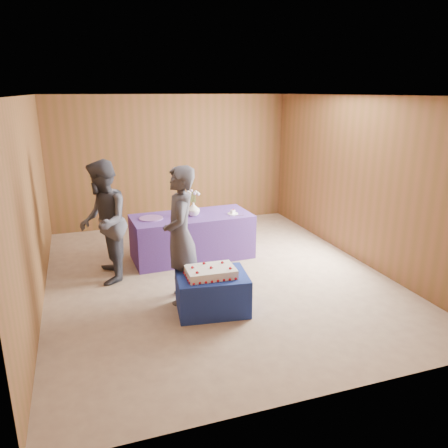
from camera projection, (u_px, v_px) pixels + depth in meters
name	position (u px, v px, depth m)	size (l,w,h in m)	color
ground	(216.00, 276.00, 6.80)	(6.00, 6.00, 0.00)	tan
room_shell	(215.00, 160.00, 6.28)	(5.04, 6.04, 2.72)	brown
cake_table	(212.00, 292.00, 5.67)	(0.90, 0.70, 0.50)	navy
serving_table	(192.00, 236.00, 7.46)	(2.00, 0.90, 0.75)	#4F3592
sheet_cake	(211.00, 272.00, 5.54)	(0.66, 0.46, 0.15)	silver
vase	(193.00, 209.00, 7.31)	(0.22, 0.22, 0.23)	white
flower_spray	(193.00, 193.00, 7.23)	(0.24, 0.24, 0.18)	#2F5F26
platter	(151.00, 218.00, 7.14)	(0.39, 0.39, 0.02)	#7B51A3
plate	(233.00, 214.00, 7.43)	(0.18, 0.18, 0.01)	white
cake_slice	(233.00, 212.00, 7.42)	(0.08, 0.08, 0.08)	silver
knife	(237.00, 216.00, 7.33)	(0.26, 0.02, 0.00)	silver
guest_left	(180.00, 235.00, 5.77)	(0.68, 0.44, 1.85)	#3A3A45
guest_right	(103.00, 222.00, 6.39)	(0.89, 0.69, 1.83)	#373842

